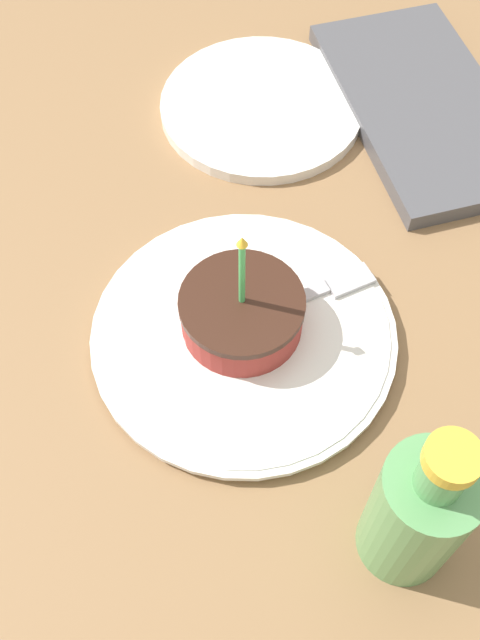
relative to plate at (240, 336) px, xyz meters
name	(u,v)px	position (x,y,z in m)	size (l,w,h in m)	color
ground_plane	(240,340)	(-0.01, 0.00, -0.03)	(2.40, 2.40, 0.04)	olive
plate	(240,336)	(0.00, 0.00, 0.00)	(0.28, 0.28, 0.02)	white
cake_slice	(239,313)	(-0.01, 0.00, 0.03)	(0.11, 0.11, 0.13)	#99332D
fork	(294,303)	(-0.02, 0.06, 0.01)	(0.05, 0.19, 0.00)	#B2B2B7
bottle	(418,512)	(0.21, 0.07, 0.06)	(0.07, 0.07, 0.18)	#599959
side_plate	(262,106)	(-0.29, 0.11, 0.00)	(0.23, 0.23, 0.01)	white
marble_board	(423,106)	(-0.24, 0.28, 0.00)	(0.32, 0.17, 0.02)	#4C4C51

